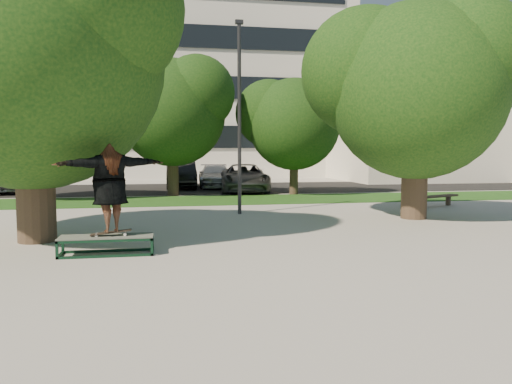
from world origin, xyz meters
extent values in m
plane|color=gray|center=(0.00, 0.00, 0.00)|extent=(120.00, 120.00, 0.00)
cube|color=#1B3F12|center=(1.00, 9.50, 0.01)|extent=(30.00, 4.00, 0.02)
cube|color=black|center=(0.00, 16.00, 0.01)|extent=(40.00, 8.00, 0.01)
cylinder|color=#38281E|center=(-4.20, 1.00, 1.60)|extent=(0.84, 0.84, 3.20)
sphere|color=#0E340F|center=(-4.20, 1.00, 4.07)|extent=(5.80, 5.80, 5.80)
sphere|color=#0E340F|center=(-2.90, 0.42, 5.08)|extent=(4.06, 4.06, 4.06)
cylinder|color=#38281E|center=(6.00, 3.00, 1.50)|extent=(0.76, 0.76, 3.00)
sphere|color=#0E340F|center=(6.00, 3.00, 3.78)|extent=(5.20, 5.20, 5.20)
sphere|color=#0E340F|center=(4.70, 3.78, 4.43)|extent=(3.90, 3.90, 3.90)
sphere|color=#0E340F|center=(7.17, 2.48, 4.69)|extent=(3.64, 3.64, 3.64)
cylinder|color=#38281E|center=(-6.50, 11.00, 1.40)|extent=(0.44, 0.44, 2.80)
sphere|color=black|center=(-6.50, 11.00, 3.46)|extent=(4.40, 4.40, 4.40)
sphere|color=black|center=(-7.60, 11.66, 4.01)|extent=(3.30, 3.30, 3.30)
sphere|color=black|center=(-5.51, 10.56, 4.23)|extent=(3.08, 3.08, 3.08)
cylinder|color=#38281E|center=(-1.00, 12.00, 1.50)|extent=(0.50, 0.50, 3.00)
sphere|color=black|center=(-1.00, 12.00, 3.72)|extent=(4.80, 4.80, 4.80)
sphere|color=black|center=(-2.20, 12.72, 4.32)|extent=(3.60, 3.60, 3.60)
sphere|color=black|center=(0.08, 11.52, 4.56)|extent=(3.36, 3.36, 3.36)
cylinder|color=#38281E|center=(4.50, 11.50, 1.30)|extent=(0.40, 0.40, 2.60)
sphere|color=black|center=(4.50, 11.50, 3.23)|extent=(4.20, 4.20, 4.20)
sphere|color=black|center=(3.45, 12.13, 3.75)|extent=(3.15, 3.15, 3.15)
sphere|color=black|center=(5.45, 11.08, 3.96)|extent=(2.94, 2.94, 2.94)
cylinder|color=#2D2D30|center=(1.00, 5.00, 3.00)|extent=(0.12, 0.12, 6.00)
cube|color=#2D2D30|center=(1.00, 5.00, 6.05)|extent=(0.25, 0.15, 0.12)
cube|color=silver|center=(-2.00, 32.00, 8.00)|extent=(30.00, 14.00, 16.00)
cube|color=black|center=(-2.00, 24.94, 3.00)|extent=(27.60, 0.12, 1.60)
cube|color=black|center=(-2.00, 24.94, 6.50)|extent=(27.60, 0.12, 1.60)
cube|color=black|center=(-2.00, 24.94, 10.00)|extent=(27.60, 0.12, 1.60)
cube|color=white|center=(18.00, 22.00, 4.00)|extent=(15.00, 10.00, 8.00)
cube|color=#475147|center=(-2.50, -0.77, 0.36)|extent=(1.80, 0.60, 0.03)
cylinder|color=white|center=(-2.68, -0.85, 0.40)|extent=(0.06, 0.03, 0.06)
cylinder|color=white|center=(-2.68, -0.69, 0.40)|extent=(0.06, 0.03, 0.06)
cylinder|color=white|center=(-2.14, -0.85, 0.40)|extent=(0.06, 0.03, 0.06)
cylinder|color=white|center=(-2.14, -0.69, 0.40)|extent=(0.06, 0.03, 0.06)
cube|color=black|center=(-2.41, -0.77, 0.44)|extent=(0.78, 0.20, 0.10)
imported|color=#523723|center=(-2.41, -0.77, 1.32)|extent=(2.19, 1.30, 1.73)
cube|color=brown|center=(7.25, 5.36, 0.18)|extent=(0.17, 0.17, 0.35)
cube|color=brown|center=(9.04, 6.11, 0.18)|extent=(0.17, 0.17, 0.35)
cube|color=brown|center=(8.14, 5.74, 0.37)|extent=(2.58, 1.34, 0.07)
imported|color=#9F9FA3|center=(-9.00, 15.14, 0.77)|extent=(2.30, 4.69, 1.54)
imported|color=black|center=(-0.50, 16.50, 0.73)|extent=(1.58, 4.47, 1.47)
imported|color=#5C5C61|center=(2.50, 13.50, 0.68)|extent=(2.72, 5.10, 1.37)
imported|color=silver|center=(1.37, 16.50, 0.63)|extent=(1.99, 4.45, 1.27)
camera|label=1|loc=(-1.35, -10.81, 2.05)|focal=35.00mm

